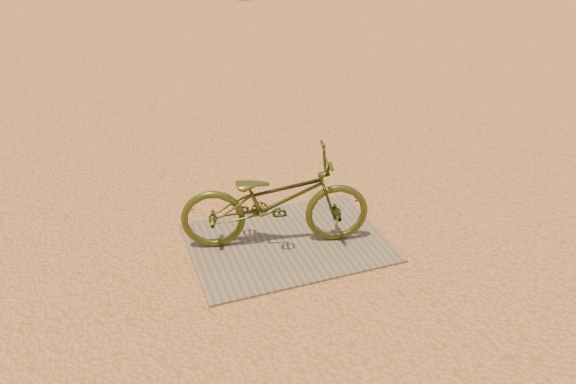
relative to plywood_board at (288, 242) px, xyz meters
name	(u,v)px	position (x,y,z in m)	size (l,w,h in m)	color
ground	(218,246)	(-0.58, 0.17, -0.01)	(120.00, 120.00, 0.00)	#C5844A
plywood_board	(288,242)	(0.00, 0.00, 0.00)	(1.65, 1.19, 0.02)	#6C5F4A
bicycle	(275,200)	(-0.10, 0.03, 0.42)	(0.54, 1.56, 0.82)	#3D4318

